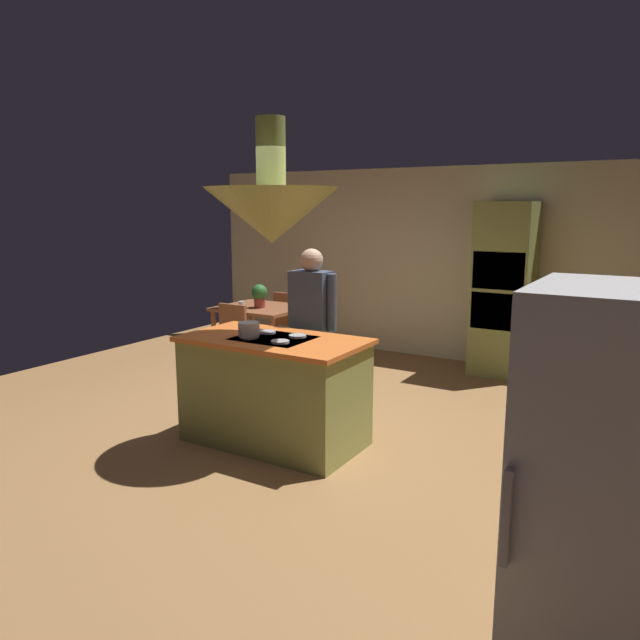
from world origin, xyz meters
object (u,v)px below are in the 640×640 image
(dining_table, at_px, (261,314))
(potted_plant_on_table, at_px, (259,295))
(oven_tower, at_px, (504,290))
(refrigerator, at_px, (620,519))
(cup_on_table, at_px, (241,305))
(cooking_pot_on_cooktop, at_px, (249,329))
(chair_facing_island, at_px, (228,335))
(chair_by_back_wall, at_px, (290,318))
(person_at_island, at_px, (312,323))
(kitchen_island, at_px, (274,390))

(dining_table, distance_m, potted_plant_on_table, 0.28)
(oven_tower, bearing_deg, refrigerator, -71.02)
(cup_on_table, distance_m, cooking_pot_on_cooktop, 2.62)
(oven_tower, distance_m, cup_on_table, 3.25)
(chair_facing_island, distance_m, chair_by_back_wall, 1.36)
(oven_tower, relative_size, chair_by_back_wall, 2.40)
(person_at_island, height_order, cup_on_table, person_at_island)
(oven_tower, xyz_separation_m, chair_by_back_wall, (-2.80, -0.47, -0.54))
(person_at_island, bearing_deg, potted_plant_on_table, 140.54)
(refrigerator, height_order, cup_on_table, refrigerator)
(dining_table, relative_size, chair_by_back_wall, 1.21)
(potted_plant_on_table, bearing_deg, refrigerator, -39.86)
(cup_on_table, height_order, cooking_pot_on_cooktop, cooking_pot_on_cooktop)
(dining_table, bearing_deg, potted_plant_on_table, -65.40)
(refrigerator, bearing_deg, person_at_island, 139.91)
(person_at_island, height_order, cooking_pot_on_cooktop, person_at_island)
(kitchen_island, bearing_deg, chair_facing_island, 140.09)
(refrigerator, relative_size, chair_facing_island, 2.01)
(kitchen_island, distance_m, chair_by_back_wall, 3.26)
(refrigerator, height_order, cooking_pot_on_cooktop, refrigerator)
(oven_tower, xyz_separation_m, cooking_pot_on_cooktop, (-1.26, -3.37, -0.03))
(kitchen_island, bearing_deg, chair_by_back_wall, 121.47)
(cup_on_table, bearing_deg, cooking_pot_on_cooktop, -50.01)
(refrigerator, distance_m, potted_plant_on_table, 5.82)
(potted_plant_on_table, bearing_deg, oven_tower, 23.64)
(dining_table, height_order, cup_on_table, cup_on_table)
(dining_table, relative_size, cup_on_table, 11.70)
(refrigerator, bearing_deg, cup_on_table, 142.40)
(kitchen_island, height_order, person_at_island, person_at_island)
(person_at_island, distance_m, potted_plant_on_table, 2.09)
(refrigerator, bearing_deg, chair_facing_island, 145.24)
(oven_tower, relative_size, dining_table, 1.99)
(refrigerator, height_order, chair_facing_island, refrigerator)
(cooking_pot_on_cooktop, bearing_deg, dining_table, 124.63)
(cooking_pot_on_cooktop, bearing_deg, kitchen_island, 39.09)
(oven_tower, bearing_deg, kitchen_island, -108.74)
(person_at_island, bearing_deg, refrigerator, -40.09)
(chair_facing_island, bearing_deg, oven_tower, 33.04)
(refrigerator, distance_m, cup_on_table, 5.86)
(dining_table, bearing_deg, kitchen_island, -51.01)
(chair_facing_island, bearing_deg, cup_on_table, 107.17)
(chair_by_back_wall, bearing_deg, kitchen_island, 121.47)
(cup_on_table, bearing_deg, person_at_island, -33.23)
(cup_on_table, bearing_deg, dining_table, 58.68)
(chair_facing_island, bearing_deg, person_at_island, -23.63)
(oven_tower, distance_m, potted_plant_on_table, 3.02)
(kitchen_island, relative_size, potted_plant_on_table, 5.22)
(refrigerator, xyz_separation_m, potted_plant_on_table, (-4.47, 3.73, 0.05))
(dining_table, distance_m, chair_facing_island, 0.70)
(dining_table, bearing_deg, cooking_pot_on_cooktop, -55.37)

